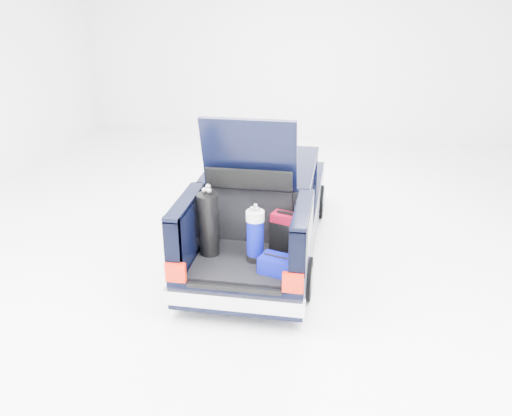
% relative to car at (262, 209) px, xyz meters
% --- Properties ---
extents(ground, '(14.00, 14.00, 0.00)m').
position_rel_car_xyz_m(ground, '(0.00, -0.11, -0.67)').
color(ground, white).
rests_on(ground, ground).
extents(car, '(1.87, 4.65, 2.47)m').
position_rel_car_xyz_m(car, '(0.00, 0.00, 0.00)').
color(car, black).
rests_on(car, ground).
extents(red_suitcase, '(0.40, 0.33, 0.58)m').
position_rel_car_xyz_m(red_suitcase, '(0.50, -1.19, 0.20)').
color(red_suitcase, maroon).
rests_on(red_suitcase, car).
extents(black_golf_bag, '(0.33, 0.36, 1.00)m').
position_rel_car_xyz_m(black_golf_bag, '(-0.50, -1.49, 0.38)').
color(black_golf_bag, black).
rests_on(black_golf_bag, car).
extents(blue_golf_bag, '(0.31, 0.31, 0.82)m').
position_rel_car_xyz_m(blue_golf_bag, '(0.15, -1.56, 0.30)').
color(blue_golf_bag, black).
rests_on(blue_golf_bag, car).
extents(blue_duffel, '(0.53, 0.42, 0.24)m').
position_rel_car_xyz_m(blue_duffel, '(0.50, -1.84, 0.04)').
color(blue_duffel, '#05097F').
rests_on(blue_duffel, car).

